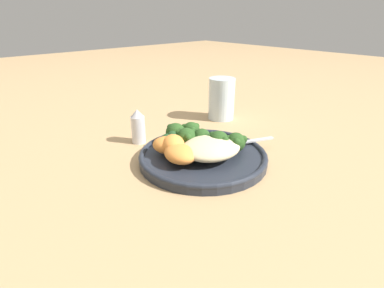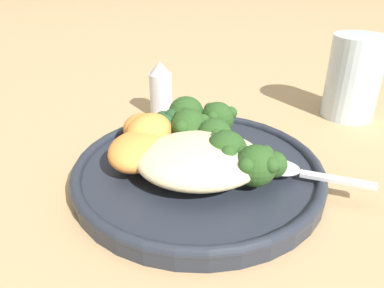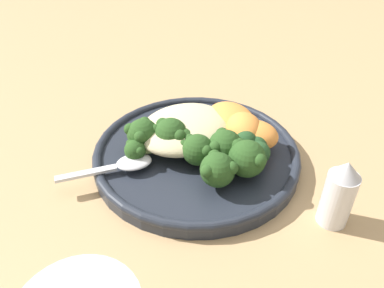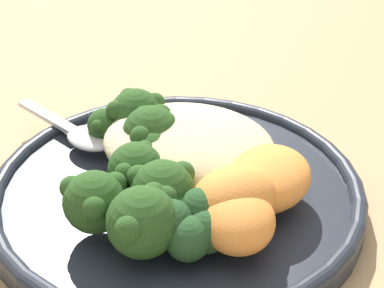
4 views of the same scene
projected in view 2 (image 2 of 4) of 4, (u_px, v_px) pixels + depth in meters
name	position (u px, v px, depth m)	size (l,w,h in m)	color
ground_plane	(197.00, 175.00, 0.41)	(4.00, 4.00, 0.00)	tan
plate	(197.00, 170.00, 0.40)	(0.27, 0.27, 0.02)	#232833
quinoa_mound	(202.00, 159.00, 0.37)	(0.13, 0.11, 0.03)	beige
broccoli_stalk_0	(238.00, 165.00, 0.36)	(0.12, 0.07, 0.04)	#ADC675
broccoli_stalk_1	(244.00, 165.00, 0.37)	(0.12, 0.05, 0.03)	#ADC675
broccoli_stalk_2	(218.00, 153.00, 0.37)	(0.10, 0.05, 0.04)	#ADC675
broccoli_stalk_3	(207.00, 151.00, 0.38)	(0.08, 0.03, 0.03)	#ADC675
broccoli_stalk_4	(210.00, 138.00, 0.41)	(0.07, 0.06, 0.04)	#ADC675
broccoli_stalk_5	(210.00, 125.00, 0.43)	(0.09, 0.11, 0.04)	#ADC675
broccoli_stalk_6	(187.00, 131.00, 0.42)	(0.06, 0.09, 0.04)	#ADC675
broccoli_stalk_7	(184.00, 120.00, 0.44)	(0.05, 0.12, 0.04)	#ADC675
sweet_potato_chunk_0	(145.00, 130.00, 0.42)	(0.06, 0.05, 0.03)	orange
sweet_potato_chunk_1	(149.00, 132.00, 0.41)	(0.06, 0.05, 0.04)	orange
sweet_potato_chunk_2	(136.00, 151.00, 0.38)	(0.07, 0.06, 0.03)	orange
kale_tuft	(167.00, 124.00, 0.44)	(0.05, 0.05, 0.03)	#234723
spoon	(289.00, 169.00, 0.37)	(0.11, 0.06, 0.01)	silver
water_glass	(353.00, 77.00, 0.53)	(0.07, 0.07, 0.12)	silver
salt_shaker	(161.00, 90.00, 0.54)	(0.03, 0.03, 0.08)	silver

